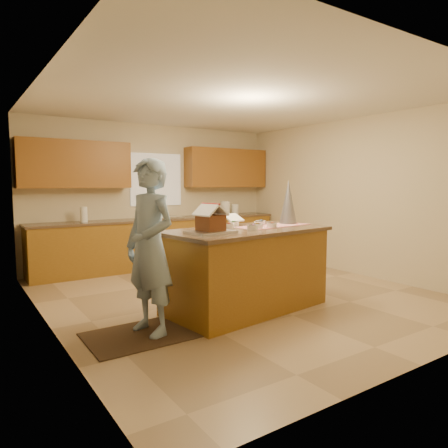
# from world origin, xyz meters

# --- Properties ---
(floor) EXTENTS (5.50, 5.50, 0.00)m
(floor) POSITION_xyz_m (0.00, 0.00, 0.00)
(floor) COLOR tan
(floor) RESTS_ON ground
(ceiling) EXTENTS (5.50, 5.50, 0.00)m
(ceiling) POSITION_xyz_m (0.00, 0.00, 2.70)
(ceiling) COLOR silver
(ceiling) RESTS_ON floor
(wall_back) EXTENTS (5.50, 5.50, 0.00)m
(wall_back) POSITION_xyz_m (0.00, 2.75, 1.35)
(wall_back) COLOR beige
(wall_back) RESTS_ON floor
(wall_front) EXTENTS (5.50, 5.50, 0.00)m
(wall_front) POSITION_xyz_m (0.00, -2.75, 1.35)
(wall_front) COLOR beige
(wall_front) RESTS_ON floor
(wall_left) EXTENTS (5.50, 5.50, 0.00)m
(wall_left) POSITION_xyz_m (-2.50, 0.00, 1.35)
(wall_left) COLOR beige
(wall_left) RESTS_ON floor
(wall_right) EXTENTS (5.50, 5.50, 0.00)m
(wall_right) POSITION_xyz_m (2.50, 0.00, 1.35)
(wall_right) COLOR beige
(wall_right) RESTS_ON floor
(stone_accent) EXTENTS (0.00, 2.50, 2.50)m
(stone_accent) POSITION_xyz_m (-2.48, -0.80, 1.25)
(stone_accent) COLOR gray
(stone_accent) RESTS_ON wall_left
(window_curtain) EXTENTS (1.05, 0.03, 1.00)m
(window_curtain) POSITION_xyz_m (0.00, 2.72, 1.65)
(window_curtain) COLOR white
(window_curtain) RESTS_ON wall_back
(back_counter_base) EXTENTS (4.80, 0.60, 0.88)m
(back_counter_base) POSITION_xyz_m (0.00, 2.45, 0.44)
(back_counter_base) COLOR brown
(back_counter_base) RESTS_ON floor
(back_counter_top) EXTENTS (4.85, 0.63, 0.04)m
(back_counter_top) POSITION_xyz_m (0.00, 2.45, 0.90)
(back_counter_top) COLOR brown
(back_counter_top) RESTS_ON back_counter_base
(upper_cabinet_left) EXTENTS (1.85, 0.35, 0.80)m
(upper_cabinet_left) POSITION_xyz_m (-1.55, 2.57, 1.90)
(upper_cabinet_left) COLOR brown
(upper_cabinet_left) RESTS_ON wall_back
(upper_cabinet_right) EXTENTS (1.85, 0.35, 0.80)m
(upper_cabinet_right) POSITION_xyz_m (1.55, 2.57, 1.90)
(upper_cabinet_right) COLOR brown
(upper_cabinet_right) RESTS_ON wall_back
(sink) EXTENTS (0.70, 0.45, 0.12)m
(sink) POSITION_xyz_m (0.00, 2.45, 0.89)
(sink) COLOR silver
(sink) RESTS_ON back_counter_top
(faucet) EXTENTS (0.03, 0.03, 0.28)m
(faucet) POSITION_xyz_m (0.00, 2.63, 1.06)
(faucet) COLOR silver
(faucet) RESTS_ON back_counter_top
(island_base) EXTENTS (2.10, 1.23, 0.97)m
(island_base) POSITION_xyz_m (-0.30, -0.60, 0.49)
(island_base) COLOR brown
(island_base) RESTS_ON floor
(island_top) EXTENTS (2.20, 1.33, 0.04)m
(island_top) POSITION_xyz_m (-0.30, -0.60, 1.00)
(island_top) COLOR brown
(island_top) RESTS_ON island_base
(table_runner) EXTENTS (1.15, 0.53, 0.01)m
(table_runner) POSITION_xyz_m (0.19, -0.53, 1.02)
(table_runner) COLOR #B80D1A
(table_runner) RESTS_ON island_top
(baking_tray) EXTENTS (0.55, 0.44, 0.03)m
(baking_tray) POSITION_xyz_m (-0.90, -0.73, 1.03)
(baking_tray) COLOR silver
(baking_tray) RESTS_ON island_top
(cookbook) EXTENTS (0.27, 0.22, 0.10)m
(cookbook) POSITION_xyz_m (-0.19, -0.16, 1.12)
(cookbook) COLOR white
(cookbook) RESTS_ON island_top
(tinsel_tree) EXTENTS (0.27, 0.27, 0.61)m
(tinsel_tree) POSITION_xyz_m (0.55, -0.43, 1.32)
(tinsel_tree) COLOR #B4B5C1
(tinsel_tree) RESTS_ON island_top
(rug) EXTENTS (1.24, 0.81, 0.01)m
(rug) POSITION_xyz_m (-1.69, -0.73, 0.01)
(rug) COLOR black
(rug) RESTS_ON floor
(boy) EXTENTS (0.58, 0.75, 1.83)m
(boy) POSITION_xyz_m (-1.64, -0.73, 0.93)
(boy) COLOR #94B3D2
(boy) RESTS_ON rug
(canister_a) EXTENTS (0.17, 0.17, 0.24)m
(canister_a) POSITION_xyz_m (1.08, 2.45, 1.04)
(canister_a) COLOR white
(canister_a) RESTS_ON back_counter_top
(canister_b) EXTENTS (0.20, 0.20, 0.28)m
(canister_b) POSITION_xyz_m (1.44, 2.45, 1.06)
(canister_b) COLOR white
(canister_b) RESTS_ON back_counter_top
(canister_c) EXTENTS (0.15, 0.15, 0.22)m
(canister_c) POSITION_xyz_m (1.69, 2.45, 1.03)
(canister_c) COLOR white
(canister_c) RESTS_ON back_counter_top
(paper_towel) EXTENTS (0.12, 0.12, 0.26)m
(paper_towel) POSITION_xyz_m (-1.47, 2.45, 1.05)
(paper_towel) COLOR white
(paper_towel) RESTS_ON back_counter_top
(gingerbread_house) EXTENTS (0.34, 0.34, 0.31)m
(gingerbread_house) POSITION_xyz_m (-0.90, -0.73, 1.16)
(gingerbread_house) COLOR maroon
(gingerbread_house) RESTS_ON baking_tray
(candy_bowls) EXTENTS (0.82, 0.62, 0.06)m
(candy_bowls) POSITION_xyz_m (-0.20, -0.49, 1.05)
(candy_bowls) COLOR #9A3367
(candy_bowls) RESTS_ON island_top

